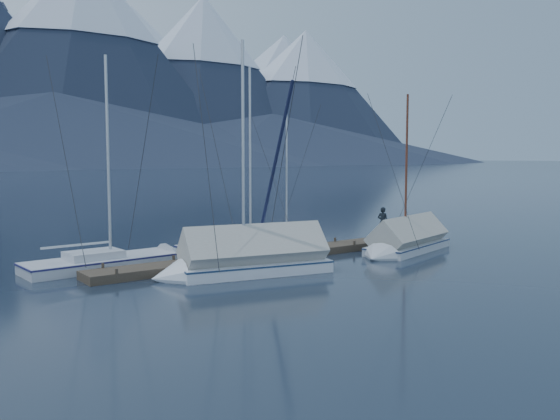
% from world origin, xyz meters
% --- Properties ---
extents(ground, '(1000.00, 1000.00, 0.00)m').
position_xyz_m(ground, '(0.00, 0.00, 0.00)').
color(ground, black).
rests_on(ground, ground).
extents(dock, '(18.00, 1.50, 0.54)m').
position_xyz_m(dock, '(0.00, 2.00, 0.11)').
color(dock, '#382D23').
rests_on(dock, ground).
extents(mooring_posts, '(15.12, 1.52, 0.35)m').
position_xyz_m(mooring_posts, '(-0.50, 2.00, 0.35)').
color(mooring_posts, '#382D23').
rests_on(mooring_posts, ground).
extents(sailboat_open_left, '(7.36, 3.12, 9.60)m').
position_xyz_m(sailboat_open_left, '(-6.55, 4.39, 0.17)').
color(sailboat_open_left, silver).
rests_on(sailboat_open_left, ground).
extents(sailboat_open_mid, '(7.42, 3.17, 9.75)m').
position_xyz_m(sailboat_open_mid, '(0.55, 4.46, 0.17)').
color(sailboat_open_mid, silver).
rests_on(sailboat_open_mid, ground).
extents(sailboat_open_right, '(6.31, 3.68, 8.06)m').
position_xyz_m(sailboat_open_right, '(3.22, 5.36, 0.14)').
color(sailboat_open_right, silver).
rests_on(sailboat_open_right, ground).
extents(sailboat_covered_near, '(6.75, 3.60, 8.40)m').
position_xyz_m(sailboat_covered_near, '(5.71, -0.32, 0.42)').
color(sailboat_covered_near, silver).
rests_on(sailboat_covered_near, ground).
extents(sailboat_covered_far, '(7.38, 3.61, 9.95)m').
position_xyz_m(sailboat_covered_far, '(-3.54, -0.15, 0.49)').
color(sailboat_covered_far, white).
rests_on(sailboat_covered_far, ground).
extents(person, '(0.56, 0.68, 1.61)m').
position_xyz_m(person, '(7.08, 2.35, 1.14)').
color(person, black).
rests_on(person, dock).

